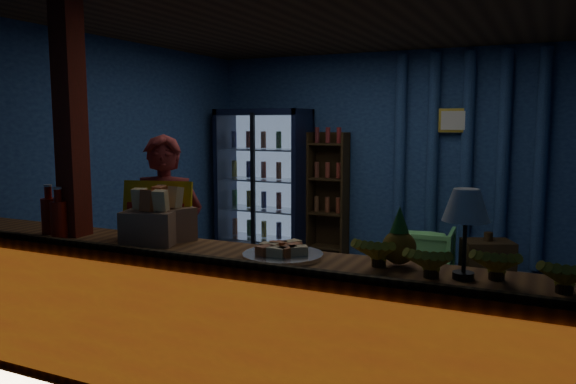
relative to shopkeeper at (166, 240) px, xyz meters
The scene contains 19 objects.
ground 1.69m from the shopkeeper, 58.35° to the left, with size 4.60×4.60×0.00m, color #515154.
room_walls 1.66m from the shopkeeper, 58.35° to the left, with size 4.60×4.60×4.60m.
counter 1.07m from the shopkeeper, 39.76° to the right, with size 4.40×0.57×0.99m.
support_post 0.84m from the shopkeeper, 113.10° to the right, with size 0.16×0.16×2.60m, color maroon.
beverage_cooler 3.27m from the shopkeeper, 103.65° to the left, with size 1.20×0.62×1.90m.
bottle_shelf 3.32m from the shopkeeper, 88.66° to the left, with size 0.50×0.28×1.60m.
curtain_folds 3.87m from the shopkeeper, 62.41° to the left, with size 1.74×0.14×2.50m.
framed_picture 3.85m from the shopkeeper, 64.14° to the left, with size 0.36×0.04×0.28m.
shopkeeper is the anchor object (origin of this frame).
green_chair 3.08m from the shopkeeper, 61.20° to the left, with size 0.62×0.64×0.58m, color #64C261.
side_table 3.56m from the shopkeeper, 52.94° to the left, with size 0.62×0.55×0.56m.
yellow_sign 0.64m from the shopkeeper, 57.44° to the right, with size 0.49×0.22×0.39m.
soda_bottles 0.86m from the shopkeeper, 118.30° to the right, with size 0.29×0.19×0.35m.
snack_box_left 0.77m from the shopkeeper, 59.12° to the right, with size 0.40×0.36×0.35m.
snack_box_centre 0.67m from the shopkeeper, 51.67° to the right, with size 0.42×0.39×0.36m.
pastry_tray 1.45m from the shopkeeper, 24.88° to the right, with size 0.47×0.47×0.08m.
banana_bunches 2.43m from the shopkeeper, 15.87° to the right, with size 1.17×0.32×0.19m.
table_lamp 2.46m from the shopkeeper, 15.10° to the right, with size 0.23×0.23×0.46m.
pineapple 2.05m from the shopkeeper, 14.46° to the right, with size 0.19×0.19×0.32m.
Camera 1 is at (1.92, -4.73, 1.73)m, focal length 35.00 mm.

